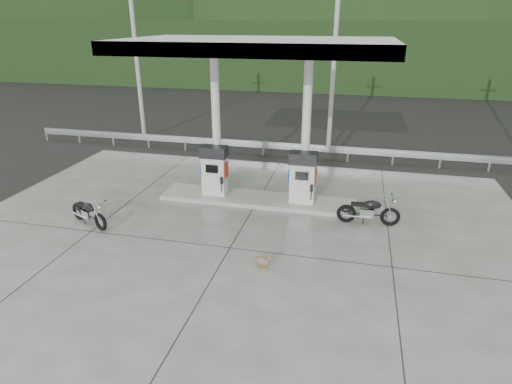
% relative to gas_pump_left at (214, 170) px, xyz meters
% --- Properties ---
extents(ground, '(160.00, 160.00, 0.00)m').
position_rel_gas_pump_left_xyz_m(ground, '(1.60, -2.50, -1.07)').
color(ground, black).
rests_on(ground, ground).
extents(forecourt_apron, '(18.00, 14.00, 0.02)m').
position_rel_gas_pump_left_xyz_m(forecourt_apron, '(1.60, -2.50, -1.06)').
color(forecourt_apron, '#62625E').
rests_on(forecourt_apron, ground).
extents(pump_island, '(7.00, 1.40, 0.15)m').
position_rel_gas_pump_left_xyz_m(pump_island, '(1.60, 0.00, -0.98)').
color(pump_island, gray).
rests_on(pump_island, forecourt_apron).
extents(gas_pump_left, '(0.95, 0.55, 1.80)m').
position_rel_gas_pump_left_xyz_m(gas_pump_left, '(0.00, 0.00, 0.00)').
color(gas_pump_left, silver).
rests_on(gas_pump_left, pump_island).
extents(gas_pump_right, '(0.95, 0.55, 1.80)m').
position_rel_gas_pump_left_xyz_m(gas_pump_right, '(3.20, 0.00, 0.00)').
color(gas_pump_right, silver).
rests_on(gas_pump_right, pump_island).
extents(canopy_column_left, '(0.30, 0.30, 5.00)m').
position_rel_gas_pump_left_xyz_m(canopy_column_left, '(0.00, 0.40, 1.60)').
color(canopy_column_left, white).
rests_on(canopy_column_left, pump_island).
extents(canopy_column_right, '(0.30, 0.30, 5.00)m').
position_rel_gas_pump_left_xyz_m(canopy_column_right, '(3.20, 0.40, 1.60)').
color(canopy_column_right, white).
rests_on(canopy_column_right, pump_island).
extents(canopy_roof, '(8.50, 5.00, 0.40)m').
position_rel_gas_pump_left_xyz_m(canopy_roof, '(1.60, 0.00, 4.30)').
color(canopy_roof, silver).
rests_on(canopy_roof, canopy_column_left).
extents(guardrail, '(26.00, 0.16, 1.42)m').
position_rel_gas_pump_left_xyz_m(guardrail, '(1.60, 5.50, -0.36)').
color(guardrail, '#B0B4B8').
rests_on(guardrail, ground).
extents(road, '(60.00, 7.00, 0.01)m').
position_rel_gas_pump_left_xyz_m(road, '(1.60, 9.00, -1.07)').
color(road, black).
rests_on(road, ground).
extents(utility_pole_a, '(0.22, 0.22, 8.00)m').
position_rel_gas_pump_left_xyz_m(utility_pole_a, '(-6.40, 7.00, 2.93)').
color(utility_pole_a, '#9C9C96').
rests_on(utility_pole_a, ground).
extents(utility_pole_b, '(0.22, 0.22, 8.00)m').
position_rel_gas_pump_left_xyz_m(utility_pole_b, '(3.60, 7.00, 2.93)').
color(utility_pole_b, '#9C9C96').
rests_on(utility_pole_b, ground).
extents(tree_band, '(80.00, 6.00, 6.00)m').
position_rel_gas_pump_left_xyz_m(tree_band, '(1.60, 27.50, 1.93)').
color(tree_band, black).
rests_on(tree_band, ground).
extents(forested_hills, '(100.00, 40.00, 140.00)m').
position_rel_gas_pump_left_xyz_m(forested_hills, '(1.60, 57.50, -1.07)').
color(forested_hills, black).
rests_on(forested_hills, ground).
extents(motorcycle_left, '(1.79, 1.22, 0.81)m').
position_rel_gas_pump_left_xyz_m(motorcycle_left, '(-3.21, -3.07, -0.64)').
color(motorcycle_left, black).
rests_on(motorcycle_left, forecourt_apron).
extents(motorcycle_right, '(1.87, 0.66, 0.88)m').
position_rel_gas_pump_left_xyz_m(motorcycle_right, '(5.46, -0.97, -0.61)').
color(motorcycle_right, black).
rests_on(motorcycle_right, forecourt_apron).
extents(duck, '(0.53, 0.29, 0.37)m').
position_rel_gas_pump_left_xyz_m(duck, '(2.74, -4.32, -0.87)').
color(duck, brown).
rests_on(duck, forecourt_apron).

